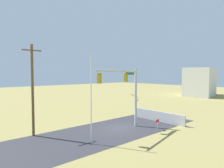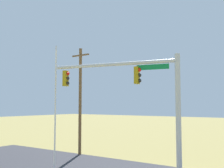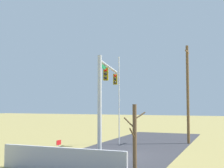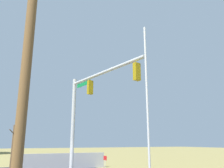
% 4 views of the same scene
% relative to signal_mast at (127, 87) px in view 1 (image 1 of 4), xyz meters
% --- Properties ---
extents(ground_plane, '(160.00, 160.00, 0.00)m').
position_rel_signal_mast_xyz_m(ground_plane, '(-0.23, 1.00, -4.88)').
color(ground_plane, olive).
extents(road_surface, '(28.00, 8.00, 0.01)m').
position_rel_signal_mast_xyz_m(road_surface, '(-4.23, 1.00, -4.88)').
color(road_surface, '#2D2D33').
rests_on(road_surface, ground_plane).
extents(sidewalk_corner, '(6.00, 6.00, 0.01)m').
position_rel_signal_mast_xyz_m(sidewalk_corner, '(2.94, 0.42, -4.88)').
color(sidewalk_corner, '#B7B5AD').
rests_on(sidewalk_corner, ground_plane).
extents(retaining_fence, '(0.20, 7.54, 1.32)m').
position_rel_signal_mast_xyz_m(retaining_fence, '(5.97, -0.05, -4.22)').
color(retaining_fence, '#A8A8AD').
rests_on(retaining_fence, ground_plane).
extents(signal_mast, '(7.41, 1.81, 6.95)m').
position_rel_signal_mast_xyz_m(signal_mast, '(0.00, 0.00, 0.00)').
color(signal_mast, '#B2B5BA').
rests_on(signal_mast, ground_plane).
extents(flagpole, '(0.10, 0.10, 8.08)m').
position_rel_signal_mast_xyz_m(flagpole, '(-5.64, -1.00, -0.84)').
color(flagpole, silver).
rests_on(flagpole, ground_plane).
extents(utility_pole, '(1.90, 0.26, 9.25)m').
position_rel_signal_mast_xyz_m(utility_pole, '(-8.68, 4.80, -0.09)').
color(utility_pole, brown).
rests_on(utility_pole, ground_plane).
extents(bare_tree, '(1.27, 1.02, 3.66)m').
position_rel_signal_mast_xyz_m(bare_tree, '(6.08, 4.14, -3.00)').
color(bare_tree, brown).
rests_on(bare_tree, ground_plane).
extents(open_sign, '(0.56, 0.04, 1.22)m').
position_rel_signal_mast_xyz_m(open_sign, '(2.42, -2.40, -3.98)').
color(open_sign, silver).
rests_on(open_sign, ground_plane).
extents(distant_building, '(13.12, 9.08, 7.77)m').
position_rel_signal_mast_xyz_m(distant_building, '(39.77, 10.07, -1.00)').
color(distant_building, silver).
rests_on(distant_building, ground_plane).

